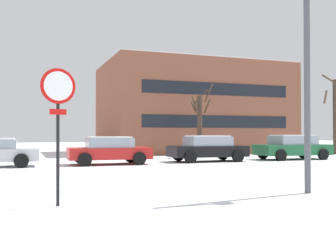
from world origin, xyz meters
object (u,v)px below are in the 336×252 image
object	(u,v)px
stop_sign	(58,109)
parked_car_red	(109,150)
parked_car_black	(208,148)
parked_car_green	(292,147)
street_lamp	(315,42)

from	to	relation	value
stop_sign	parked_car_red	world-z (taller)	stop_sign
parked_car_black	parked_car_green	bearing A→B (deg)	-1.33
parked_car_green	stop_sign	bearing A→B (deg)	-142.53
street_lamp	parked_car_green	size ratio (longest dim) A/B	1.47
street_lamp	parked_car_green	world-z (taller)	street_lamp
street_lamp	parked_car_green	xyz separation A→B (m)	(7.84, 11.27, -3.16)
parked_car_red	parked_car_black	world-z (taller)	parked_car_black
street_lamp	parked_car_red	size ratio (longest dim) A/B	1.61
street_lamp	parked_car_black	size ratio (longest dim) A/B	1.53
stop_sign	parked_car_red	bearing A→B (deg)	72.80
stop_sign	street_lamp	xyz separation A→B (m)	(6.44, -0.33, 1.85)
street_lamp	parked_car_black	distance (m)	12.07
stop_sign	parked_car_black	bearing A→B (deg)	51.44
parked_car_black	parked_car_green	distance (m)	5.46
stop_sign	parked_car_black	distance (m)	14.22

